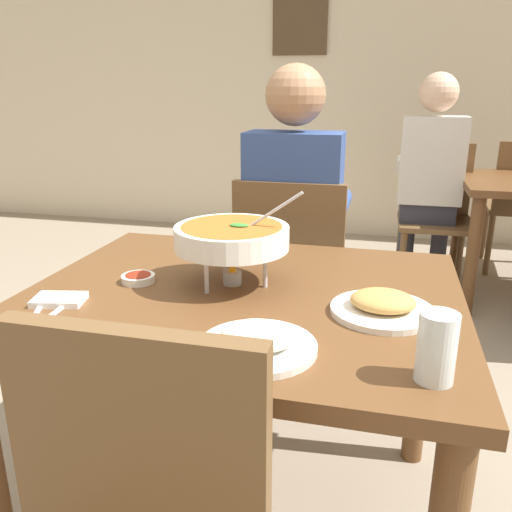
% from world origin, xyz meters
% --- Properties ---
extents(cafe_rear_partition, '(10.00, 0.10, 3.00)m').
position_xyz_m(cafe_rear_partition, '(0.00, 3.38, 1.50)').
color(cafe_rear_partition, beige).
rests_on(cafe_rear_partition, ground_plane).
extents(picture_frame_hung, '(0.44, 0.03, 0.56)m').
position_xyz_m(picture_frame_hung, '(-0.43, 3.32, 1.75)').
color(picture_frame_hung, '#4C3823').
extents(dining_table_main, '(1.11, 0.92, 0.72)m').
position_xyz_m(dining_table_main, '(0.00, 0.00, 0.61)').
color(dining_table_main, brown).
rests_on(dining_table_main, ground_plane).
extents(chair_diner_main, '(0.44, 0.44, 0.90)m').
position_xyz_m(chair_diner_main, '(-0.00, 0.75, 0.51)').
color(chair_diner_main, brown).
rests_on(chair_diner_main, ground_plane).
extents(diner_main, '(0.40, 0.45, 1.31)m').
position_xyz_m(diner_main, '(0.00, 0.78, 0.75)').
color(diner_main, '#2D2D38').
rests_on(diner_main, ground_plane).
extents(curry_bowl, '(0.33, 0.30, 0.26)m').
position_xyz_m(curry_bowl, '(-0.04, 0.05, 0.85)').
color(curry_bowl, silver).
rests_on(curry_bowl, dining_table_main).
extents(rice_plate, '(0.24, 0.24, 0.06)m').
position_xyz_m(rice_plate, '(0.12, -0.30, 0.74)').
color(rice_plate, white).
rests_on(rice_plate, dining_table_main).
extents(appetizer_plate, '(0.24, 0.24, 0.06)m').
position_xyz_m(appetizer_plate, '(0.35, -0.06, 0.74)').
color(appetizer_plate, white).
rests_on(appetizer_plate, dining_table_main).
extents(sauce_dish, '(0.09, 0.09, 0.02)m').
position_xyz_m(sauce_dish, '(-0.29, -0.00, 0.73)').
color(sauce_dish, white).
rests_on(sauce_dish, dining_table_main).
extents(napkin_folded, '(0.13, 0.10, 0.02)m').
position_xyz_m(napkin_folded, '(-0.41, -0.18, 0.73)').
color(napkin_folded, white).
rests_on(napkin_folded, dining_table_main).
extents(fork_utensil, '(0.08, 0.16, 0.01)m').
position_xyz_m(fork_utensil, '(-0.43, -0.23, 0.73)').
color(fork_utensil, silver).
rests_on(fork_utensil, dining_table_main).
extents(spoon_utensil, '(0.02, 0.17, 0.01)m').
position_xyz_m(spoon_utensil, '(-0.38, -0.23, 0.73)').
color(spoon_utensil, silver).
rests_on(spoon_utensil, dining_table_main).
extents(drink_glass, '(0.07, 0.07, 0.13)m').
position_xyz_m(drink_glass, '(0.45, -0.33, 0.78)').
color(drink_glass, silver).
rests_on(drink_glass, dining_table_main).
extents(chair_bg_left, '(0.45, 0.45, 0.90)m').
position_xyz_m(chair_bg_left, '(0.65, 2.17, 0.51)').
color(chair_bg_left, brown).
rests_on(chair_bg_left, ground_plane).
extents(patron_bg_left, '(0.40, 0.45, 1.31)m').
position_xyz_m(patron_bg_left, '(0.59, 2.08, 0.75)').
color(patron_bg_left, '#2D2D38').
rests_on(patron_bg_left, ground_plane).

